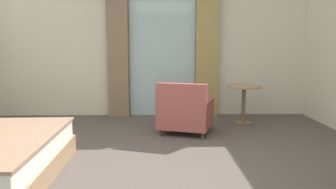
% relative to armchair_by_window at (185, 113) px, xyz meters
% --- Properties ---
extents(ground, '(6.89, 7.18, 0.10)m').
position_rel_armchair_by_window_xyz_m(ground, '(-0.60, -1.86, -0.38)').
color(ground, '#564C47').
extents(wall_back, '(6.49, 0.12, 2.85)m').
position_rel_armchair_by_window_xyz_m(wall_back, '(-0.60, 1.47, 1.10)').
color(wall_back, silver).
rests_on(wall_back, ground).
extents(balcony_glass_door, '(1.30, 0.02, 2.51)m').
position_rel_armchair_by_window_xyz_m(balcony_glass_door, '(-0.35, 1.39, 0.93)').
color(balcony_glass_door, silver).
rests_on(balcony_glass_door, ground).
extents(curtain_panel_left, '(0.40, 0.10, 2.72)m').
position_rel_armchair_by_window_xyz_m(curtain_panel_left, '(-1.22, 1.29, 1.03)').
color(curtain_panel_left, '#897056').
rests_on(curtain_panel_left, ground).
extents(curtain_panel_right, '(0.43, 0.10, 2.72)m').
position_rel_armchair_by_window_xyz_m(curtain_panel_right, '(0.52, 1.29, 1.03)').
color(curtain_panel_right, tan).
rests_on(curtain_panel_right, ground).
extents(armchair_by_window, '(0.98, 0.97, 0.83)m').
position_rel_armchair_by_window_xyz_m(armchair_by_window, '(0.00, 0.00, 0.00)').
color(armchair_by_window, '#9E4C47').
rests_on(armchair_by_window, ground).
extents(round_cafe_table, '(0.63, 0.63, 0.68)m').
position_rel_armchair_by_window_xyz_m(round_cafe_table, '(1.10, 0.63, 0.18)').
color(round_cafe_table, tan).
rests_on(round_cafe_table, ground).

